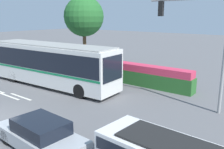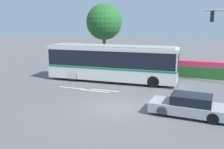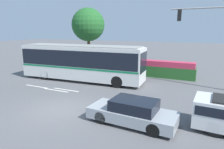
% 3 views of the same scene
% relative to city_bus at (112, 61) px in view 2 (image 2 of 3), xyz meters
% --- Properties ---
extents(ground_plane, '(140.00, 140.00, 0.00)m').
position_rel_city_bus_xyz_m(ground_plane, '(2.74, -6.58, -1.88)').
color(ground_plane, '#5B5B5E').
extents(city_bus, '(11.92, 3.25, 3.31)m').
position_rel_city_bus_xyz_m(city_bus, '(0.00, 0.00, 0.00)').
color(city_bus, silver).
rests_on(city_bus, ground).
extents(sedan_foreground, '(4.58, 2.00, 1.29)m').
position_rel_city_bus_xyz_m(sedan_foreground, '(7.33, -6.49, -1.27)').
color(sedan_foreground, '#9EA3A8').
rests_on(sedan_foreground, ground).
extents(flowering_hedge, '(9.89, 1.05, 1.65)m').
position_rel_city_bus_xyz_m(flowering_hedge, '(4.91, 4.45, -1.07)').
color(flowering_hedge, '#286028').
rests_on(flowering_hedge, ground).
extents(street_tree_left, '(4.41, 4.41, 7.55)m').
position_rel_city_bus_xyz_m(street_tree_left, '(-4.13, 8.10, 3.44)').
color(street_tree_left, brown).
rests_on(street_tree_left, ground).
extents(lane_stripe_near, '(2.40, 0.16, 0.01)m').
position_rel_city_bus_xyz_m(lane_stripe_near, '(-2.25, -3.47, -1.88)').
color(lane_stripe_near, silver).
rests_on(lane_stripe_near, ground).
extents(lane_stripe_mid, '(2.40, 0.16, 0.01)m').
position_rel_city_bus_xyz_m(lane_stripe_mid, '(-0.09, -3.64, -1.88)').
color(lane_stripe_mid, silver).
rests_on(lane_stripe_mid, ground).
extents(lane_stripe_far, '(2.40, 0.16, 0.01)m').
position_rel_city_bus_xyz_m(lane_stripe_far, '(0.61, -3.20, -1.88)').
color(lane_stripe_far, silver).
rests_on(lane_stripe_far, ground).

